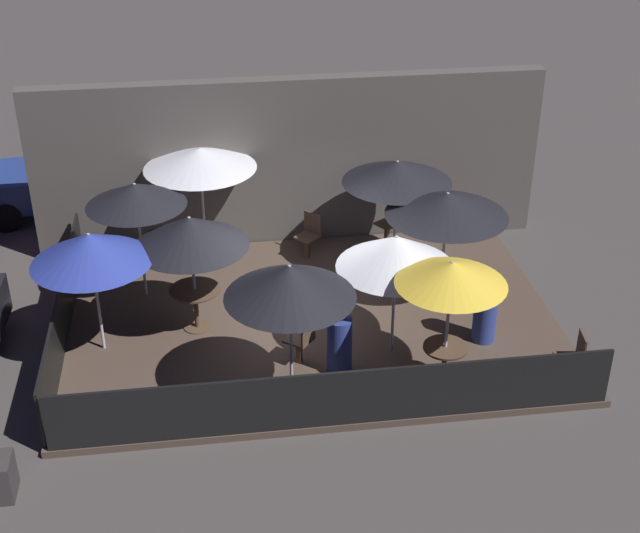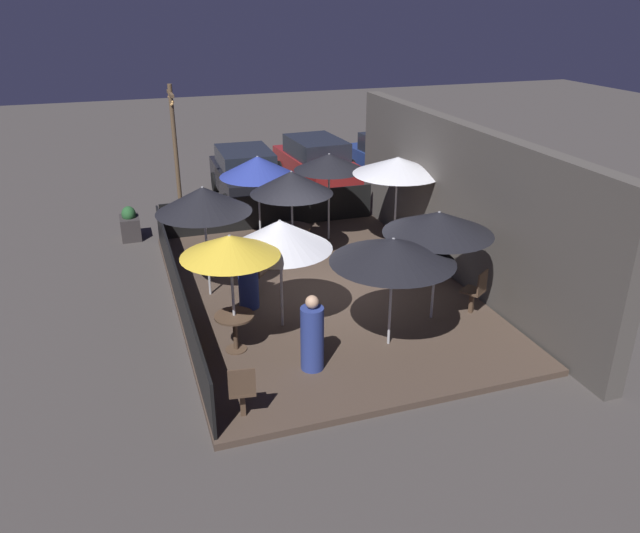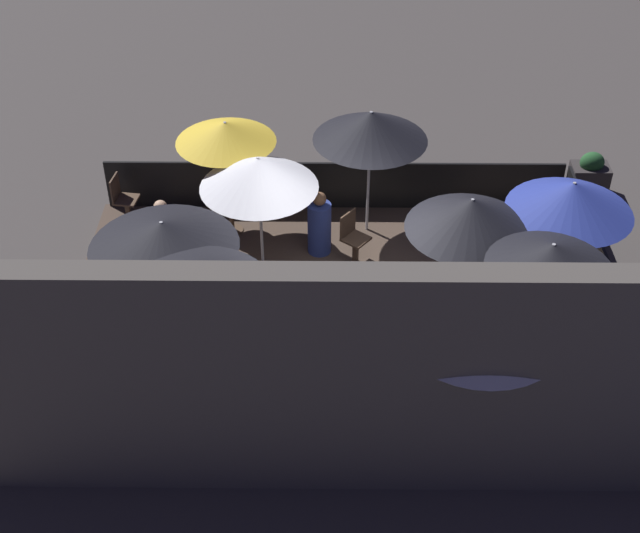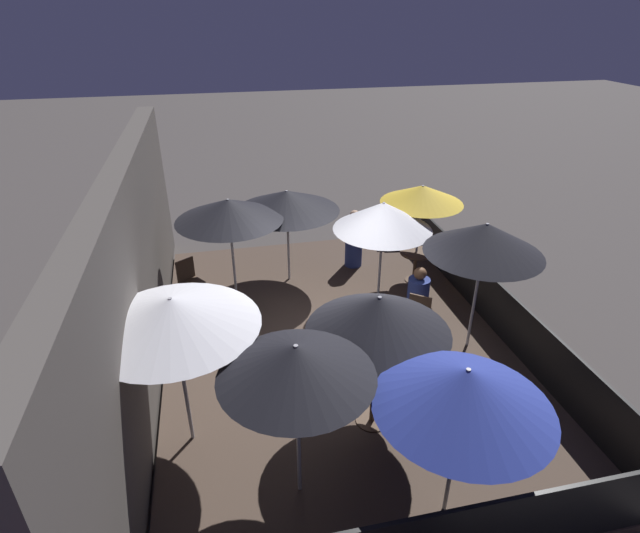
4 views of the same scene
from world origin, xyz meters
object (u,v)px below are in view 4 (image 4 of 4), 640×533
Objects in this scene: patio_umbrella_7 at (229,210)px; dining_table_1 at (374,389)px; patio_chair_0 at (190,280)px; patio_umbrella_5 at (296,361)px; patron_0 at (417,299)px; patio_umbrella_1 at (379,314)px; patio_umbrella_8 at (485,239)px; patio_umbrella_4 at (172,312)px; patio_chair_1 at (207,325)px; patio_umbrella_0 at (422,194)px; dining_table_0 at (416,258)px; patio_umbrella_6 at (287,201)px; patio_umbrella_2 at (465,389)px; patio_chair_2 at (397,224)px; patron_1 at (354,241)px; patio_umbrella_3 at (383,216)px; patio_chair_3 at (417,319)px.

patio_umbrella_7 is 4.45m from dining_table_1.
patio_chair_0 is (3.97, 2.62, -0.10)m from dining_table_1.
patio_umbrella_5 is 4.52m from patron_0.
patio_umbrella_8 reaches higher than patio_umbrella_1.
patio_umbrella_4 is 4.07m from patio_chair_0.
patio_chair_1 reaches higher than dining_table_1.
patio_umbrella_7 is (4.79, 0.47, -0.05)m from patio_umbrella_5.
patio_umbrella_0 reaches higher than patio_umbrella_1.
patio_umbrella_6 is at bearing 76.07° from dining_table_0.
patio_umbrella_5 is 2.11m from dining_table_1.
patio_umbrella_2 is 6.16m from patio_umbrella_6.
patio_chair_0 is (-0.54, 2.11, -1.33)m from patio_umbrella_6.
patio_umbrella_1 reaches higher than dining_table_0.
dining_table_0 is at bearing -29.60° from dining_table_1.
patio_chair_1 is 5.95m from patio_chair_2.
patio_umbrella_7 is at bearing -13.36° from patio_umbrella_4.
patio_umbrella_1 is 2.29× the size of patio_chair_0.
patio_umbrella_0 is 2.05m from patron_1.
patio_umbrella_0 is at bearing -29.60° from patio_umbrella_1.
patio_umbrella_2 is 0.98× the size of patio_umbrella_7.
patio_umbrella_2 is 0.98× the size of patio_umbrella_6.
patio_umbrella_1 is 4.95m from patio_chair_0.
patio_umbrella_8 is at bearing 5.42° from patio_chair_2.
patio_umbrella_5 is 3.21× the size of dining_table_0.
patio_umbrella_6 is (4.51, 0.51, -0.03)m from patio_umbrella_1.
patron_1 is at bearing 19.09° from patio_umbrella_8.
patio_chair_0 is at bearing 55.78° from patron_1.
patio_umbrella_3 is 1.79m from dining_table_0.
dining_table_0 is 0.58× the size of patron_0.
patio_umbrella_4 is 6.19m from dining_table_0.
patio_chair_1 is at bearing -7.73° from patio_umbrella_4.
dining_table_1 is 4.96m from patron_1.
patio_chair_2 is at bearing -8.33° from patio_umbrella_0.
patron_1 is at bearing 81.82° from patio_chair_1.
patio_chair_3 is (-2.17, -3.07, -1.49)m from patio_umbrella_7.
patio_umbrella_0 reaches higher than patio_chair_3.
patio_chair_0 is at bearing 177.24° from patron_0.
patio_umbrella_3 is 0.97× the size of patio_umbrella_6.
dining_table_0 is (0.61, -1.03, -1.33)m from patio_umbrella_3.
patio_umbrella_8 is 2.58× the size of patio_chair_3.
patron_0 is at bearing -164.10° from patio_chair_3.
patio_umbrella_0 is 5.69m from patio_umbrella_2.
patio_umbrella_6 is 0.93× the size of patio_umbrella_8.
patio_chair_0 is (0.74, 3.77, -1.36)m from patio_umbrella_3.
patron_0 is (-3.56, 0.89, 0.03)m from patio_chair_2.
patio_umbrella_3 is 3.22m from patio_chair_2.
patio_umbrella_6 is at bearing 152.32° from patron_0.
patio_umbrella_0 is at bearing 1.56° from patio_umbrella_8.
patio_umbrella_5 is 4.81m from patio_umbrella_7.
patron_1 is at bearing 120.74° from patron_0.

